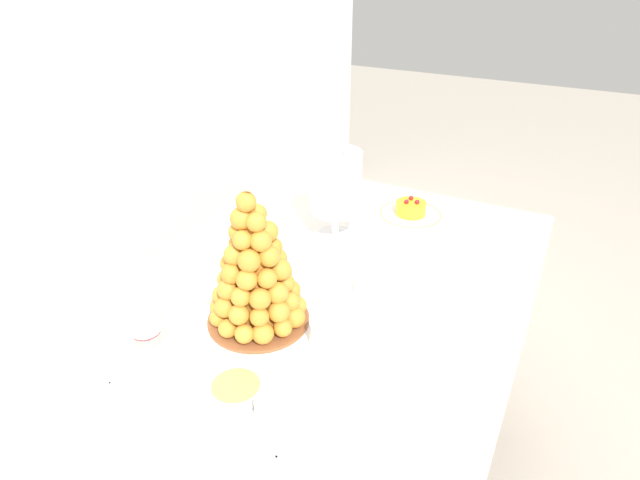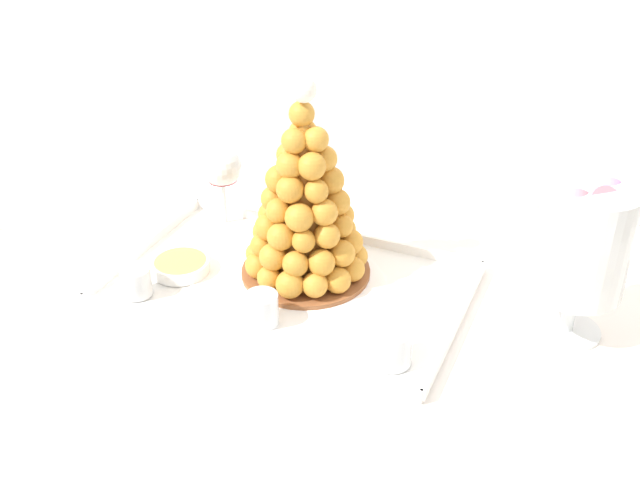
% 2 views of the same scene
% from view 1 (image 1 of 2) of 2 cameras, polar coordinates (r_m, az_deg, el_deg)
% --- Properties ---
extents(buffet_table, '(1.44, 0.93, 0.78)m').
position_cam_1_polar(buffet_table, '(1.33, -1.38, -10.43)').
color(buffet_table, brown).
rests_on(buffet_table, ground_plane).
extents(serving_tray, '(0.58, 0.37, 0.02)m').
position_cam_1_polar(serving_tray, '(1.17, -4.89, -9.48)').
color(serving_tray, white).
rests_on(serving_tray, buffet_table).
extents(croquembouche, '(0.22, 0.22, 0.35)m').
position_cam_1_polar(croquembouche, '(1.12, -6.84, -3.01)').
color(croquembouche, brown).
rests_on(croquembouche, serving_tray).
extents(dessert_cup_left, '(0.05, 0.05, 0.05)m').
position_cam_1_polar(dessert_cup_left, '(0.97, -5.39, -17.60)').
color(dessert_cup_left, silver).
rests_on(dessert_cup_left, serving_tray).
extents(dessert_cup_mid_left, '(0.05, 0.05, 0.05)m').
position_cam_1_polar(dessert_cup_mid_left, '(1.11, 0.21, -9.85)').
color(dessert_cup_mid_left, silver).
rests_on(dessert_cup_mid_left, serving_tray).
extents(dessert_cup_centre, '(0.06, 0.06, 0.06)m').
position_cam_1_polar(dessert_cup_centre, '(1.27, 4.95, -4.38)').
color(dessert_cup_centre, silver).
rests_on(dessert_cup_centre, serving_tray).
extents(creme_brulee_ramekin, '(0.10, 0.10, 0.02)m').
position_cam_1_polar(creme_brulee_ramekin, '(1.03, -8.85, -15.26)').
color(creme_brulee_ramekin, white).
rests_on(creme_brulee_ramekin, serving_tray).
extents(macaron_goblet, '(0.14, 0.14, 0.27)m').
position_cam_1_polar(macaron_goblet, '(1.45, 1.72, 6.02)').
color(macaron_goblet, white).
rests_on(macaron_goblet, buffet_table).
extents(fruit_tart_plate, '(0.19, 0.19, 0.06)m').
position_cam_1_polar(fruit_tart_plate, '(1.65, 9.55, 3.01)').
color(fruit_tart_plate, white).
rests_on(fruit_tart_plate, buffet_table).
extents(wine_glass, '(0.08, 0.08, 0.16)m').
position_cam_1_polar(wine_glass, '(1.05, -18.07, -8.28)').
color(wine_glass, silver).
rests_on(wine_glass, buffet_table).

